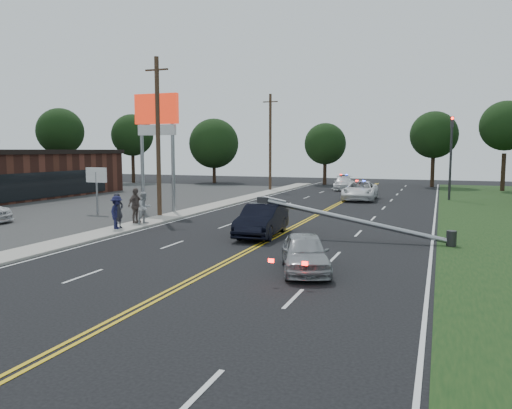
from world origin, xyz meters
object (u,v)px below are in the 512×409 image
at_px(fallen_streetlight, 363,222).
at_px(emergency_b, 344,183).
at_px(small_sign, 96,179).
at_px(utility_pole_far, 270,142).
at_px(bystander_a, 118,211).
at_px(traffic_signal, 451,151).
at_px(crashed_sedan, 262,220).
at_px(pylon_sign, 157,124).
at_px(bystander_c, 117,212).
at_px(bystander_b, 145,208).
at_px(bystander_d, 135,205).
at_px(waiting_sedan, 305,253).
at_px(utility_pole_mid, 158,137).
at_px(emergency_a, 360,191).

height_order(fallen_streetlight, emergency_b, fallen_streetlight).
height_order(small_sign, utility_pole_far, utility_pole_far).
relative_size(utility_pole_far, bystander_a, 5.32).
bearing_deg(bystander_a, traffic_signal, -25.74).
xyz_separation_m(small_sign, crashed_sedan, (13.29, -4.37, -1.54)).
bearing_deg(bystander_a, small_sign, 55.51).
bearing_deg(pylon_sign, crashed_sedan, -33.03).
height_order(fallen_streetlight, bystander_c, fallen_streetlight).
relative_size(traffic_signal, bystander_b, 3.92).
height_order(crashed_sedan, bystander_d, bystander_d).
distance_m(utility_pole_far, crashed_sedan, 28.03).
relative_size(pylon_sign, bystander_a, 4.25).
xyz_separation_m(crashed_sedan, bystander_c, (-7.69, -1.21, 0.21)).
bearing_deg(waiting_sedan, traffic_signal, 60.48).
bearing_deg(bystander_c, utility_pole_mid, -4.30).
distance_m(emergency_a, bystander_d, 21.30).
height_order(bystander_b, bystander_c, bystander_b).
height_order(pylon_sign, emergency_a, pylon_sign).
bearing_deg(utility_pole_mid, waiting_sedan, -40.87).
height_order(utility_pole_mid, bystander_c, utility_pole_mid).
relative_size(pylon_sign, fallen_streetlight, 0.85).
height_order(bystander_b, bystander_d, bystander_d).
xyz_separation_m(utility_pole_mid, crashed_sedan, (8.49, -4.37, -4.29)).
xyz_separation_m(bystander_b, bystander_c, (-0.36, -2.07, -0.02)).
relative_size(utility_pole_mid, bystander_a, 5.32).
bearing_deg(fallen_streetlight, emergency_b, 102.04).
bearing_deg(emergency_b, bystander_a, -109.55).
bearing_deg(bystander_d, emergency_a, -23.31).
xyz_separation_m(utility_pole_far, crashed_sedan, (8.49, -26.37, -4.29)).
height_order(fallen_streetlight, crashed_sedan, fallen_streetlight).
bearing_deg(pylon_sign, emergency_a, 49.19).
relative_size(small_sign, bystander_b, 1.72).
height_order(utility_pole_mid, bystander_a, utility_pole_mid).
bearing_deg(bystander_d, emergency_b, -8.44).
relative_size(pylon_sign, bystander_d, 4.00).
relative_size(fallen_streetlight, bystander_b, 5.20).
height_order(small_sign, crashed_sedan, small_sign).
height_order(traffic_signal, utility_pole_far, utility_pole_far).
bearing_deg(waiting_sedan, utility_pole_mid, 119.76).
height_order(pylon_sign, bystander_c, pylon_sign).
bearing_deg(crashed_sedan, bystander_a, -176.16).
bearing_deg(utility_pole_far, utility_pole_mid, -90.00).
bearing_deg(pylon_sign, bystander_d, -71.64).
relative_size(crashed_sedan, emergency_a, 0.82).
bearing_deg(emergency_b, pylon_sign, -117.54).
height_order(small_sign, waiting_sedan, small_sign).
distance_m(pylon_sign, emergency_a, 18.55).
xyz_separation_m(emergency_b, bystander_c, (-6.24, -31.32, 0.28)).
distance_m(small_sign, bystander_b, 7.05).
xyz_separation_m(emergency_a, bystander_c, (-9.53, -21.06, 0.19)).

